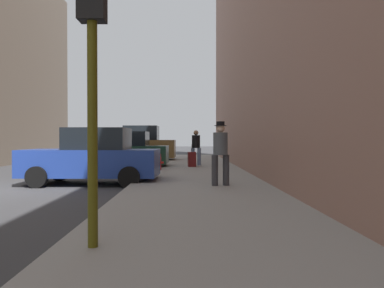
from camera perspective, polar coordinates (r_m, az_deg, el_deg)
name	(u,v)px	position (r m, az deg, el deg)	size (l,w,h in m)	color
sidewalk	(200,188)	(10.45, 1.26, -6.75)	(4.00, 40.00, 0.15)	gray
parked_blue_sedan	(93,158)	(12.30, -14.83, -2.01)	(4.25, 2.16, 1.79)	navy
parked_dark_green_sedan	(125,151)	(18.17, -10.25, -1.09)	(4.25, 2.15, 1.79)	#193828
parked_bronze_suv	(139,145)	(23.58, -8.06, -0.20)	(4.64, 2.13, 2.25)	brown
fire_hydrant	(159,161)	(15.70, -5.11, -2.67)	(0.42, 0.22, 0.70)	red
traffic_light	(92,29)	(4.81, -14.95, 16.55)	(0.32, 0.32, 3.60)	#514C0F
pedestrian_in_jeans	(196,146)	(18.25, 0.61, -0.27)	(0.53, 0.49, 1.71)	#728CB2
pedestrian_with_beanie	(220,150)	(10.39, 4.35, -0.92)	(0.52, 0.46, 1.78)	#333338
rolling_suitcase	(192,159)	(17.47, -0.03, -2.33)	(0.40, 0.58, 1.04)	#591414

